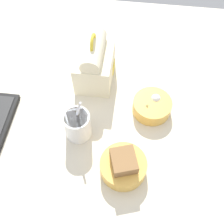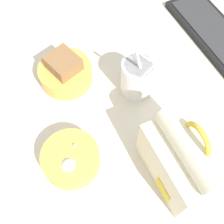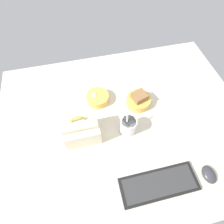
{
  "view_description": "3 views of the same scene",
  "coord_description": "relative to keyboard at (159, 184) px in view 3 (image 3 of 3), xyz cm",
  "views": [
    {
      "loc": [
        -41.93,
        -10.26,
        83.73
      ],
      "look_at": [
        6.26,
        -4.32,
        7.0
      ],
      "focal_mm": 45.0,
      "sensor_mm": 36.0,
      "label": 1
    },
    {
      "loc": [
        35.03,
        -18.14,
        64.83
      ],
      "look_at": [
        6.26,
        -4.32,
        7.0
      ],
      "focal_mm": 45.0,
      "sensor_mm": 36.0,
      "label": 2
    },
    {
      "loc": [
        17.5,
        44.14,
        87.93
      ],
      "look_at": [
        6.26,
        -4.32,
        7.0
      ],
      "focal_mm": 28.0,
      "sensor_mm": 36.0,
      "label": 3
    }
  ],
  "objects": [
    {
      "name": "desk_surface",
      "position": [
        6.28,
        -35.75,
        -2.02
      ],
      "size": [
        140.0,
        110.0,
        2.0
      ],
      "color": "beige",
      "rests_on": "ground"
    },
    {
      "name": "bento_bowl_sandwich",
      "position": [
        -4.57,
        -45.55,
        2.24
      ],
      "size": [
        13.95,
        13.95,
        8.73
      ],
      "color": "#EAB24C",
      "rests_on": "desk_surface"
    },
    {
      "name": "bento_bowl_snacks",
      "position": [
        18.1,
        -52.97,
        1.56
      ],
      "size": [
        13.06,
        13.06,
        5.85
      ],
      "color": "#EAB24C",
      "rests_on": "desk_surface"
    },
    {
      "name": "lunch_bag",
      "position": [
        30.09,
        -31.76,
        6.86
      ],
      "size": [
        17.68,
        12.81,
        20.5
      ],
      "color": "#EFE5C1",
      "rests_on": "desk_surface"
    },
    {
      "name": "soup_cup",
      "position": [
        6.52,
        -29.93,
        4.26
      ],
      "size": [
        8.41,
        8.41,
        16.81
      ],
      "color": "white",
      "rests_on": "desk_surface"
    },
    {
      "name": "keyboard",
      "position": [
        0.0,
        0.0,
        0.0
      ],
      "size": [
        35.48,
        13.09,
        2.1
      ],
      "color": "black",
      "rests_on": "desk_surface"
    },
    {
      "name": "computer_mouse",
      "position": [
        -24.23,
        1.36,
        0.62
      ],
      "size": [
        6.06,
        8.37,
        3.28
      ],
      "color": "#333338",
      "rests_on": "desk_surface"
    }
  ]
}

